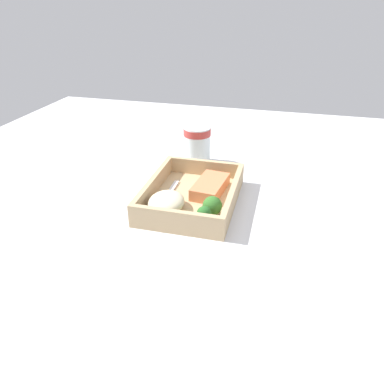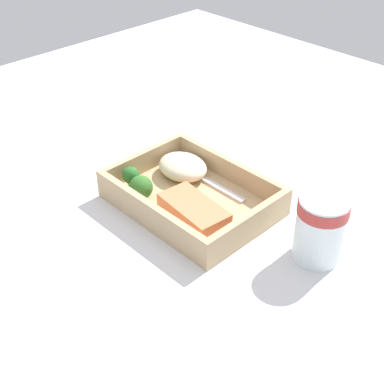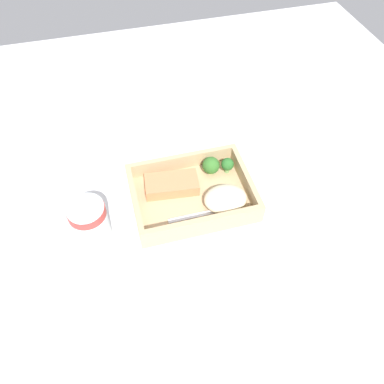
% 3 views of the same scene
% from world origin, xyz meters
% --- Properties ---
extents(ground_plane, '(1.60, 1.60, 0.02)m').
position_xyz_m(ground_plane, '(0.00, 0.00, -0.01)').
color(ground_plane, silver).
extents(takeout_tray, '(0.27, 0.20, 0.01)m').
position_xyz_m(takeout_tray, '(0.00, 0.00, 0.01)').
color(takeout_tray, tan).
rests_on(takeout_tray, ground_plane).
extents(tray_rim, '(0.27, 0.20, 0.04)m').
position_xyz_m(tray_rim, '(0.00, 0.00, 0.03)').
color(tray_rim, tan).
rests_on(tray_rim, takeout_tray).
extents(salmon_fillet, '(0.13, 0.07, 0.03)m').
position_xyz_m(salmon_fillet, '(-0.04, 0.03, 0.03)').
color(salmon_fillet, '#E67F52').
rests_on(salmon_fillet, takeout_tray).
extents(mashed_potatoes, '(0.10, 0.08, 0.04)m').
position_xyz_m(mashed_potatoes, '(0.06, -0.04, 0.03)').
color(mashed_potatoes, beige).
rests_on(mashed_potatoes, takeout_tray).
extents(broccoli_floret_1, '(0.03, 0.03, 0.04)m').
position_xyz_m(broccoli_floret_1, '(0.10, 0.05, 0.04)').
color(broccoli_floret_1, '#73A35B').
rests_on(broccoli_floret_1, takeout_tray).
extents(broccoli_floret_2, '(0.04, 0.04, 0.04)m').
position_xyz_m(broccoli_floret_2, '(0.06, 0.06, 0.03)').
color(broccoli_floret_2, '#8AA55D').
rests_on(broccoli_floret_2, takeout_tray).
extents(fork, '(0.16, 0.02, 0.00)m').
position_xyz_m(fork, '(0.02, -0.06, 0.01)').
color(fork, silver).
rests_on(fork, takeout_tray).
extents(paper_cup, '(0.07, 0.07, 0.10)m').
position_xyz_m(paper_cup, '(-0.22, -0.04, 0.06)').
color(paper_cup, white).
rests_on(paper_cup, ground_plane).
extents(receipt_slip, '(0.10, 0.16, 0.00)m').
position_xyz_m(receipt_slip, '(-0.11, -0.23, 0.00)').
color(receipt_slip, white).
rests_on(receipt_slip, ground_plane).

